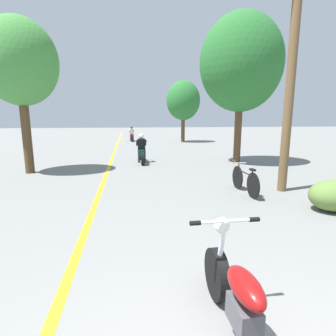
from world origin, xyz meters
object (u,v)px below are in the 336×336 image
Objects in this scene: roadside_tree_right_near at (241,63)px; motorcycle_rider_lead at (142,151)px; utility_pole at (290,84)px; roadside_tree_right_far at (183,101)px; motorcycle_foreground at (242,305)px; roadside_tree_left at (19,63)px; motorcycle_rider_far at (132,136)px; bicycle_parked at (245,180)px.

roadside_tree_right_near is 3.09× the size of motorcycle_rider_lead.
utility_pole reaches higher than roadside_tree_right_far.
roadside_tree_right_far is 2.63× the size of motorcycle_foreground.
roadside_tree_right_far is at bearing 88.24° from utility_pole.
motorcycle_rider_far is at bearing 73.35° from roadside_tree_left.
roadside_tree_left is at bearing 150.73° from bicycle_parked.
bicycle_parked is at bearing -95.90° from roadside_tree_right_far.
roadside_tree_right_far is (0.49, 15.86, 0.59)m from utility_pole.
utility_pole reaches higher than motorcycle_rider_far.
motorcycle_rider_lead is at bearing -88.84° from motorcycle_rider_far.
motorcycle_foreground is at bearing -125.33° from utility_pole.
roadside_tree_right_far is at bearing 68.04° from motorcycle_rider_lead.
motorcycle_rider_lead is (-0.32, 10.26, 0.11)m from motorcycle_foreground.
roadside_tree_right_far is 5.55m from motorcycle_rider_far.
roadside_tree_right_far is (-0.18, 11.14, -0.86)m from roadside_tree_right_near.
motorcycle_rider_lead reaches higher than motorcycle_foreground.
motorcycle_rider_lead is 6.14m from bicycle_parked.
roadside_tree_left is (-8.00, 3.76, 1.02)m from utility_pole.
utility_pole is 18.01m from motorcycle_rider_far.
roadside_tree_left is at bearing -157.78° from motorcycle_rider_lead.
utility_pole is 7.07m from motorcycle_rider_lead.
motorcycle_rider_lead is (4.32, 1.76, -3.43)m from roadside_tree_left.
bicycle_parked is at bearing -110.83° from roadside_tree_right_near.
roadside_tree_right_near is at bearing 69.17° from bicycle_parked.
roadside_tree_right_near is at bearing -10.52° from motorcycle_rider_lead.
motorcycle_rider_lead is at bearing 22.22° from roadside_tree_left.
utility_pole is at bearing -25.20° from roadside_tree_left.
roadside_tree_right_far is at bearing 54.96° from roadside_tree_left.
roadside_tree_left is 10.31m from motorcycle_foreground.
utility_pole is 3.46× the size of bicycle_parked.
bicycle_parked is (-1.82, -4.79, -4.02)m from roadside_tree_right_near.
motorcycle_rider_far is 17.70m from bicycle_parked.
motorcycle_foreground is (-3.84, -20.60, -3.12)m from roadside_tree_right_far.
roadside_tree_left is at bearing 118.66° from motorcycle_foreground.
roadside_tree_right_near is at bearing 66.97° from motorcycle_foreground.
roadside_tree_left reaches higher than motorcycle_rider_lead.
bicycle_parked is (6.84, -3.83, -3.59)m from roadside_tree_left.
motorcycle_rider_far is (-0.24, 11.88, -0.01)m from motorcycle_rider_lead.
roadside_tree_left is at bearing 154.80° from utility_pole.
motorcycle_foreground is 0.94× the size of motorcycle_rider_lead.
roadside_tree_right_far is at bearing 79.43° from motorcycle_foreground.
utility_pole is 1.03× the size of roadside_tree_left.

